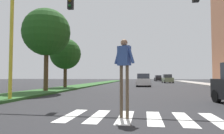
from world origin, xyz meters
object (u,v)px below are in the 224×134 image
at_px(tree_mid, 47,32).
at_px(sedan_far_horizon, 158,78).
at_px(tree_far, 65,54).
at_px(pedestrian_performer, 124,65).
at_px(sedan_distant, 167,79).
at_px(traffic_light_gantry, 72,14).
at_px(sedan_midblock, 143,80).

xyz_separation_m(tree_mid, sedan_far_horizon, (11.91, 41.02, -4.20)).
xyz_separation_m(tree_far, sedan_far_horizon, (12.38, 35.91, -2.98)).
bearing_deg(pedestrian_performer, sedan_distant, 81.36).
distance_m(tree_mid, sedan_distant, 29.67).
bearing_deg(tree_far, traffic_light_gantry, -65.72).
bearing_deg(traffic_light_gantry, sedan_distant, 75.59).
bearing_deg(sedan_midblock, sedan_distant, 71.85).
height_order(tree_far, traffic_light_gantry, traffic_light_gantry).
bearing_deg(tree_mid, sedan_distant, 64.33).
distance_m(pedestrian_performer, sedan_far_horizon, 50.10).
distance_m(traffic_light_gantry, sedan_midblock, 18.17).
bearing_deg(sedan_distant, sedan_midblock, -108.15).
height_order(sedan_distant, sedan_far_horizon, sedan_distant).
bearing_deg(traffic_light_gantry, tree_mid, 127.54).
relative_size(tree_mid, sedan_midblock, 1.48).
distance_m(tree_far, pedestrian_performer, 16.15).
bearing_deg(sedan_midblock, traffic_light_gantry, -101.14).
relative_size(tree_mid, traffic_light_gantry, 0.62).
bearing_deg(pedestrian_performer, sedan_midblock, 88.55).
xyz_separation_m(traffic_light_gantry, sedan_midblock, (3.44, 17.46, -3.65)).
bearing_deg(tree_mid, sedan_midblock, 56.02).
bearing_deg(pedestrian_performer, traffic_light_gantry, 133.35).
xyz_separation_m(tree_mid, sedan_distant, (12.72, 26.48, -4.16)).
bearing_deg(sedan_far_horizon, pedestrian_performer, -95.21).
distance_m(sedan_distant, sedan_far_horizon, 14.56).
height_order(traffic_light_gantry, sedan_distant, traffic_light_gantry).
relative_size(tree_far, sedan_far_horizon, 1.22).
bearing_deg(sedan_far_horizon, tree_mid, -106.19).
relative_size(tree_far, pedestrian_performer, 2.13).
distance_m(tree_far, sedan_midblock, 11.03).
bearing_deg(tree_mid, tree_far, 95.26).
bearing_deg(sedan_far_horizon, traffic_light_gantry, -99.07).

